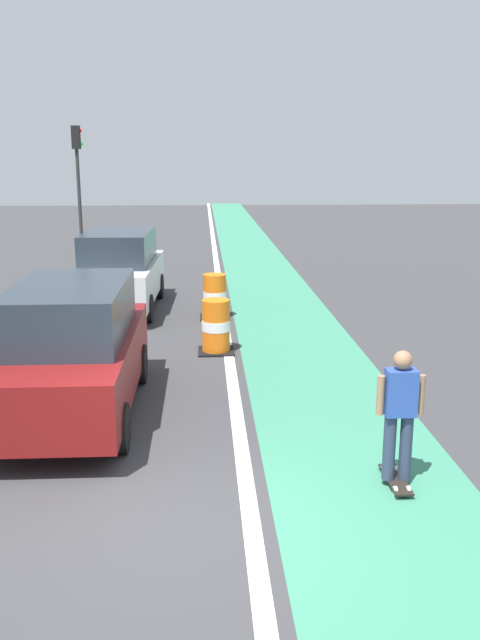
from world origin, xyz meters
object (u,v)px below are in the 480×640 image
object	(u,v)px
traffic_barrel_front	(216,327)
parked_suv_nearest	(73,349)
traffic_barrel_mid	(215,297)
parked_suv_second	(120,270)
skateboarder_on_lane	(399,414)
traffic_light_corner	(78,167)

from	to	relation	value
traffic_barrel_front	parked_suv_nearest	bearing A→B (deg)	-124.63
traffic_barrel_mid	parked_suv_second	bearing A→B (deg)	155.94
traffic_barrel_front	traffic_barrel_mid	bearing A→B (deg)	89.42
parked_suv_nearest	parked_suv_second	distance (m)	7.30
parked_suv_nearest	traffic_barrel_mid	distance (m)	6.63
skateboarder_on_lane	parked_suv_nearest	xyz separation A→B (m)	(-4.28, 2.54, 0.12)
parked_suv_nearest	parked_suv_second	world-z (taller)	same
traffic_light_corner	skateboarder_on_lane	bearing A→B (deg)	-70.38
skateboarder_on_lane	parked_suv_nearest	size ratio (longest dim) A/B	0.37
traffic_barrel_front	traffic_light_corner	bearing A→B (deg)	109.62
parked_suv_second	traffic_light_corner	xyz separation A→B (m)	(-2.86, 10.63, 2.47)
parked_suv_second	traffic_barrel_mid	bearing A→B (deg)	-24.06
traffic_barrel_front	traffic_light_corner	world-z (taller)	traffic_light_corner
parked_suv_nearest	traffic_barrel_front	xyz separation A→B (m)	(2.23, 3.22, -0.50)
skateboarder_on_lane	traffic_barrel_front	distance (m)	6.13
traffic_barrel_front	traffic_barrel_mid	size ratio (longest dim) A/B	1.00
traffic_light_corner	parked_suv_second	bearing A→B (deg)	-74.97
parked_suv_nearest	traffic_barrel_mid	xyz separation A→B (m)	(2.26, 6.22, -0.50)
parked_suv_second	traffic_light_corner	bearing A→B (deg)	105.03
parked_suv_second	traffic_barrel_front	bearing A→B (deg)	-59.61
parked_suv_nearest	traffic_barrel_mid	bearing A→B (deg)	70.05
parked_suv_nearest	traffic_light_corner	xyz separation A→B (m)	(-3.02, 17.93, 2.47)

